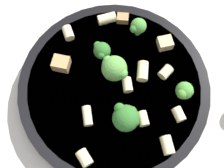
# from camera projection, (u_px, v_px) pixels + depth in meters

# --- Properties ---
(ground_plane) EXTENTS (2.00, 2.00, 0.00)m
(ground_plane) POSITION_uv_depth(u_px,v_px,m) (112.00, 93.00, 0.51)
(ground_plane) COLOR beige
(pasta_bowl) EXTENTS (0.30, 0.30, 0.03)m
(pasta_bowl) POSITION_uv_depth(u_px,v_px,m) (112.00, 89.00, 0.50)
(pasta_bowl) COLOR black
(pasta_bowl) RESTS_ON ground_plane
(broccoli_floret_0) EXTENTS (0.04, 0.04, 0.04)m
(broccoli_floret_0) POSITION_uv_depth(u_px,v_px,m) (124.00, 118.00, 0.44)
(broccoli_floret_0) COLOR #93B766
(broccoli_floret_0) RESTS_ON pasta_bowl
(broccoli_floret_1) EXTENTS (0.03, 0.03, 0.03)m
(broccoli_floret_1) POSITION_uv_depth(u_px,v_px,m) (182.00, 91.00, 0.46)
(broccoli_floret_1) COLOR #9EC175
(broccoli_floret_1) RESTS_ON pasta_bowl
(broccoli_floret_2) EXTENTS (0.04, 0.04, 0.04)m
(broccoli_floret_2) POSITION_uv_depth(u_px,v_px,m) (113.00, 68.00, 0.47)
(broccoli_floret_2) COLOR #84AD60
(broccoli_floret_2) RESTS_ON pasta_bowl
(broccoli_floret_3) EXTENTS (0.03, 0.03, 0.04)m
(broccoli_floret_3) POSITION_uv_depth(u_px,v_px,m) (136.00, 27.00, 0.49)
(broccoli_floret_3) COLOR #84AD60
(broccoli_floret_3) RESTS_ON pasta_bowl
(broccoli_floret_4) EXTENTS (0.03, 0.03, 0.03)m
(broccoli_floret_4) POSITION_uv_depth(u_px,v_px,m) (99.00, 51.00, 0.48)
(broccoli_floret_4) COLOR #84AD60
(broccoli_floret_4) RESTS_ON pasta_bowl
(rigatoni_0) EXTENTS (0.03, 0.02, 0.02)m
(rigatoni_0) POSITION_uv_depth(u_px,v_px,m) (66.00, 33.00, 0.51)
(rigatoni_0) COLOR beige
(rigatoni_0) RESTS_ON pasta_bowl
(rigatoni_1) EXTENTS (0.03, 0.02, 0.02)m
(rigatoni_1) POSITION_uv_depth(u_px,v_px,m) (141.00, 71.00, 0.48)
(rigatoni_1) COLOR beige
(rigatoni_1) RESTS_ON pasta_bowl
(rigatoni_2) EXTENTS (0.02, 0.03, 0.02)m
(rigatoni_2) POSITION_uv_depth(u_px,v_px,m) (105.00, 19.00, 0.52)
(rigatoni_2) COLOR beige
(rigatoni_2) RESTS_ON pasta_bowl
(rigatoni_3) EXTENTS (0.03, 0.03, 0.02)m
(rigatoni_3) POSITION_uv_depth(u_px,v_px,m) (82.00, 158.00, 0.44)
(rigatoni_3) COLOR beige
(rigatoni_3) RESTS_ON pasta_bowl
(rigatoni_4) EXTENTS (0.02, 0.02, 0.02)m
(rigatoni_4) POSITION_uv_depth(u_px,v_px,m) (141.00, 119.00, 0.46)
(rigatoni_4) COLOR beige
(rigatoni_4) RESTS_ON pasta_bowl
(rigatoni_5) EXTENTS (0.03, 0.02, 0.01)m
(rigatoni_5) POSITION_uv_depth(u_px,v_px,m) (85.00, 116.00, 0.46)
(rigatoni_5) COLOR beige
(rigatoni_5) RESTS_ON pasta_bowl
(rigatoni_6) EXTENTS (0.02, 0.02, 0.01)m
(rigatoni_6) POSITION_uv_depth(u_px,v_px,m) (177.00, 114.00, 0.46)
(rigatoni_6) COLOR beige
(rigatoni_6) RESTS_ON pasta_bowl
(rigatoni_7) EXTENTS (0.02, 0.02, 0.01)m
(rigatoni_7) POSITION_uv_depth(u_px,v_px,m) (125.00, 85.00, 0.48)
(rigatoni_7) COLOR beige
(rigatoni_7) RESTS_ON pasta_bowl
(rigatoni_8) EXTENTS (0.03, 0.02, 0.02)m
(rigatoni_8) POSITION_uv_depth(u_px,v_px,m) (164.00, 72.00, 0.48)
(rigatoni_8) COLOR beige
(rigatoni_8) RESTS_ON pasta_bowl
(rigatoni_9) EXTENTS (0.03, 0.02, 0.02)m
(rigatoni_9) POSITION_uv_depth(u_px,v_px,m) (165.00, 145.00, 0.44)
(rigatoni_9) COLOR beige
(rigatoni_9) RESTS_ON pasta_bowl
(chicken_chunk_0) EXTENTS (0.02, 0.03, 0.02)m
(chicken_chunk_0) POSITION_uv_depth(u_px,v_px,m) (163.00, 43.00, 0.50)
(chicken_chunk_0) COLOR tan
(chicken_chunk_0) RESTS_ON pasta_bowl
(chicken_chunk_1) EXTENTS (0.03, 0.03, 0.02)m
(chicken_chunk_1) POSITION_uv_depth(u_px,v_px,m) (59.00, 64.00, 0.49)
(chicken_chunk_1) COLOR tan
(chicken_chunk_1) RESTS_ON pasta_bowl
(chicken_chunk_2) EXTENTS (0.02, 0.02, 0.01)m
(chicken_chunk_2) POSITION_uv_depth(u_px,v_px,m) (121.00, 18.00, 0.52)
(chicken_chunk_2) COLOR #A87A4C
(chicken_chunk_2) RESTS_ON pasta_bowl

